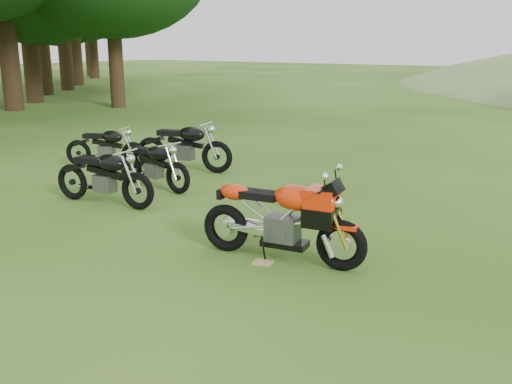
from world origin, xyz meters
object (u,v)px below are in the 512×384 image
Objects in this scene: vintage_moto_a at (153,163)px; vintage_moto_c at (183,145)px; sport_motorcycle at (281,212)px; vintage_moto_b at (103,175)px; vintage_moto_d at (105,146)px; plywood_board at (263,263)px.

vintage_moto_c is (-0.51, 1.37, 0.07)m from vintage_moto_a.
sport_motorcycle is 1.14× the size of vintage_moto_a.
vintage_moto_d is (-2.14, 1.92, -0.03)m from vintage_moto_b.
vintage_moto_d is (-5.58, 2.57, 0.44)m from plywood_board.
vintage_moto_b is (-3.44, 0.65, 0.47)m from plywood_board.
sport_motorcycle is 5.13m from vintage_moto_c.
sport_motorcycle is at bearing -19.69° from vintage_moto_a.
sport_motorcycle is 8.92× the size of plywood_board.
plywood_board is 6.16m from vintage_moto_d.
vintage_moto_a reaches higher than plywood_board.
vintage_moto_b is at bearing -65.24° from vintage_moto_d.
vintage_moto_c reaches higher than vintage_moto_a.
vintage_moto_b is (0.10, -1.20, 0.03)m from vintage_moto_a.
plywood_board is 0.13× the size of vintage_moto_d.
sport_motorcycle is 6.16m from vintage_moto_d.
vintage_moto_b is at bearing -93.34° from vintage_moto_c.
sport_motorcycle is at bearing 62.37° from plywood_board.
vintage_moto_a is at bearing 152.38° from plywood_board.
vintage_moto_b is at bearing 163.74° from sport_motorcycle.
sport_motorcycle reaches higher than vintage_moto_a.
vintage_moto_b reaches higher than plywood_board.
sport_motorcycle is 1.07× the size of vintage_moto_b.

